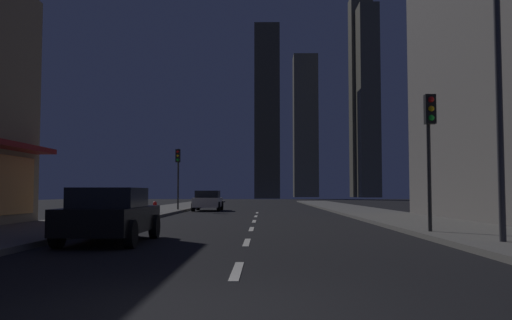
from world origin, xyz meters
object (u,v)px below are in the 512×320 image
at_px(car_parked_far, 208,200).
at_px(traffic_light_far_left, 178,165).
at_px(fire_hydrant_far_left, 155,207).
at_px(traffic_light_near_right, 430,131).
at_px(street_lamp_right, 464,40).
at_px(car_parked_near, 110,215).

distance_m(car_parked_far, traffic_light_far_left, 3.58).
height_order(fire_hydrant_far_left, traffic_light_near_right, traffic_light_near_right).
height_order(car_parked_far, street_lamp_right, street_lamp_right).
xyz_separation_m(car_parked_near, street_lamp_right, (8.98, -1.09, 4.33)).
bearing_deg(traffic_light_near_right, street_lamp_right, -92.09).
xyz_separation_m(car_parked_near, car_parked_far, (0.00, 24.85, 0.00)).
bearing_deg(car_parked_near, fire_hydrant_far_left, 97.59).
bearing_deg(traffic_light_far_left, traffic_light_near_right, -62.18).
height_order(car_parked_near, street_lamp_right, street_lamp_right).
distance_m(car_parked_far, fire_hydrant_far_left, 7.93).
xyz_separation_m(fire_hydrant_far_left, traffic_light_far_left, (0.40, 5.79, 2.74)).
bearing_deg(car_parked_near, street_lamp_right, -6.93).
relative_size(car_parked_far, street_lamp_right, 0.64).
distance_m(car_parked_near, car_parked_far, 24.85).
relative_size(car_parked_far, traffic_light_far_left, 1.01).
bearing_deg(fire_hydrant_far_left, car_parked_near, -82.41).
bearing_deg(car_parked_far, fire_hydrant_far_left, -106.86).
xyz_separation_m(car_parked_far, traffic_light_far_left, (-1.90, -1.80, 2.45)).
bearing_deg(fire_hydrant_far_left, traffic_light_near_right, -52.88).
bearing_deg(fire_hydrant_far_left, traffic_light_far_left, 86.05).
distance_m(car_parked_near, street_lamp_right, 10.03).
relative_size(fire_hydrant_far_left, traffic_light_near_right, 0.16).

